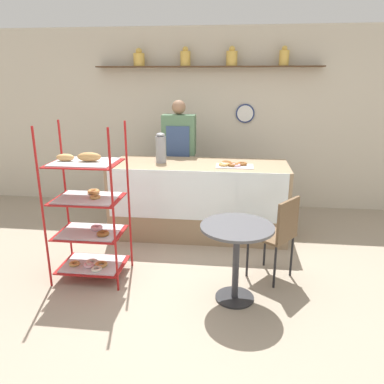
% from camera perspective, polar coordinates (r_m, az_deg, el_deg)
% --- Properties ---
extents(ground_plane, '(14.00, 14.00, 0.00)m').
position_cam_1_polar(ground_plane, '(3.97, -0.72, -12.90)').
color(ground_plane, gray).
extents(back_wall, '(10.00, 0.30, 2.70)m').
position_cam_1_polar(back_wall, '(5.89, 2.38, 11.08)').
color(back_wall, beige).
rests_on(back_wall, ground_plane).
extents(display_counter, '(2.22, 0.80, 0.94)m').
position_cam_1_polar(display_counter, '(4.84, 1.06, -1.10)').
color(display_counter, '#937A5B').
rests_on(display_counter, ground_plane).
extents(pastry_rack, '(0.71, 0.52, 1.58)m').
position_cam_1_polar(pastry_rack, '(3.86, -15.44, -3.19)').
color(pastry_rack, '#A51919').
rests_on(pastry_rack, ground_plane).
extents(person_worker, '(0.46, 0.23, 1.69)m').
position_cam_1_polar(person_worker, '(5.31, -1.96, 5.51)').
color(person_worker, '#282833').
rests_on(person_worker, ground_plane).
extents(cafe_table, '(0.66, 0.66, 0.73)m').
position_cam_1_polar(cafe_table, '(3.40, 6.80, -8.01)').
color(cafe_table, '#262628').
rests_on(cafe_table, ground_plane).
extents(cafe_chair, '(0.53, 0.53, 0.87)m').
position_cam_1_polar(cafe_chair, '(3.81, 13.09, -5.71)').
color(cafe_chair, black).
rests_on(cafe_chair, ground_plane).
extents(coffee_carafe, '(0.13, 0.13, 0.38)m').
position_cam_1_polar(coffee_carafe, '(4.76, -4.77, 6.69)').
color(coffee_carafe, gray).
rests_on(coffee_carafe, display_counter).
extents(donut_tray_counter, '(0.45, 0.26, 0.05)m').
position_cam_1_polar(donut_tray_counter, '(4.59, 6.14, 4.17)').
color(donut_tray_counter, silver).
rests_on(donut_tray_counter, display_counter).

